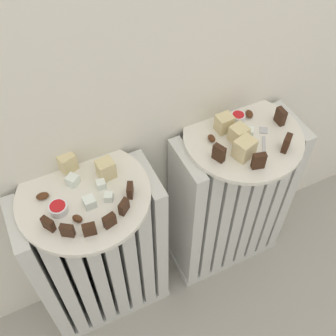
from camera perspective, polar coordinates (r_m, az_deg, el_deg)
The scene contains 32 objects.
radiator_left at distance 1.20m, azimuth -9.35°, elevation -12.04°, with size 0.36×0.16×0.57m.
radiator_right at distance 1.29m, azimuth 8.50°, elevation -4.84°, with size 0.36×0.16×0.57m.
plate_left at distance 0.95m, azimuth -11.58°, elevation -3.71°, with size 0.31×0.31×0.01m, color silver.
plate_right at distance 1.07m, azimuth 10.31°, elevation 4.27°, with size 0.31×0.31×0.01m, color silver.
dark_cake_slice_left_0 at distance 0.90m, azimuth -16.19°, elevation -7.42°, with size 0.03×0.01×0.03m, color #382114.
dark_cake_slice_left_1 at distance 0.88m, azimuth -13.72°, elevation -8.38°, with size 0.03×0.01×0.03m, color #382114.
dark_cake_slice_left_2 at distance 0.87m, azimuth -10.80°, elevation -8.32°, with size 0.03×0.01×0.03m, color #382114.
dark_cake_slice_left_3 at distance 0.88m, azimuth -8.07°, elevation -7.21°, with size 0.03×0.01×0.03m, color #382114.
dark_cake_slice_left_4 at distance 0.89m, azimuth -6.10°, elevation -5.32°, with size 0.03×0.01×0.03m, color #382114.
dark_cake_slice_left_5 at distance 0.92m, azimuth -5.26°, elevation -3.08°, with size 0.03×0.01×0.03m, color #382114.
marble_cake_slice_left_0 at distance 0.98m, azimuth -13.70°, elevation 0.72°, with size 0.04×0.03×0.05m, color beige.
marble_cake_slice_left_1 at distance 0.95m, azimuth -8.58°, elevation -0.14°, with size 0.04×0.03×0.05m, color beige.
turkish_delight_left_0 at distance 0.96m, azimuth -13.02°, elevation -1.66°, with size 0.02×0.02×0.02m, color white.
turkish_delight_left_1 at distance 0.91m, azimuth -10.78°, elevation -4.66°, with size 0.02×0.02×0.02m, color white.
turkish_delight_left_2 at distance 0.94m, azimuth -9.21°, elevation -2.26°, with size 0.02×0.02×0.02m, color white.
turkish_delight_left_3 at distance 0.92m, azimuth -8.16°, elevation -3.96°, with size 0.02×0.02×0.02m, color white.
medjool_date_left_0 at distance 0.96m, azimuth -16.92°, elevation -3.72°, with size 0.03×0.02×0.01m, color #4C2814.
medjool_date_left_1 at distance 0.90m, azimuth -12.39°, elevation -6.82°, with size 0.02×0.02×0.01m, color #4C2814.
jam_bowl_left at distance 0.92m, azimuth -14.90°, elevation -5.37°, with size 0.04×0.04×0.02m.
dark_cake_slice_right_0 at distance 0.98m, azimuth 7.04°, elevation 2.05°, with size 0.03×0.01×0.04m, color #382114.
dark_cake_slice_right_1 at distance 0.98m, azimuth 12.41°, elevation 0.96°, with size 0.03×0.01×0.04m, color #382114.
dark_cake_slice_right_2 at distance 1.04m, azimuth 16.04°, elevation 3.31°, with size 0.03×0.01×0.04m, color #382114.
dark_cake_slice_right_3 at distance 1.10m, azimuth 15.26°, elevation 6.89°, with size 0.03×0.01×0.04m, color #382114.
marble_cake_slice_right_0 at distance 1.03m, azimuth 9.72°, elevation 4.62°, with size 0.04×0.04×0.04m, color beige.
marble_cake_slice_right_1 at distance 1.00m, azimuth 10.50°, elevation 2.66°, with size 0.05×0.04×0.05m, color beige.
marble_cake_slice_right_2 at distance 1.05m, azimuth 7.77°, elevation 6.14°, with size 0.04×0.03×0.05m, color beige.
turkish_delight_right_0 at distance 1.06m, azimuth 9.36°, elevation 5.32°, with size 0.02×0.02×0.02m, color white.
turkish_delight_right_1 at distance 1.06m, azimuth 11.06°, elevation 4.85°, with size 0.02×0.02×0.02m, color white.
medjool_date_right_0 at distance 1.11m, azimuth 11.12°, elevation 7.33°, with size 0.03×0.02×0.02m, color #4C2814.
medjool_date_right_1 at distance 1.03m, azimuth 6.02°, elevation 4.09°, with size 0.02×0.02×0.02m, color #4C2814.
jam_bowl_right at distance 1.08m, azimuth 9.60°, elevation 6.85°, with size 0.04×0.04×0.03m.
fork at distance 1.06m, azimuth 13.07°, elevation 4.01°, with size 0.06×0.09×0.00m.
Camera 1 is at (-0.28, -0.30, 1.33)m, focal length 44.21 mm.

